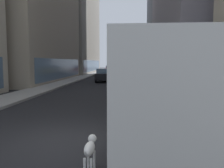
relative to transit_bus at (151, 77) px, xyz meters
name	(u,v)px	position (x,y,z in m)	size (l,w,h in m)	color
ground_plane	(119,75)	(-2.80, 31.82, -1.78)	(120.00, 120.00, 0.00)	black
sidewalk_left	(88,75)	(-8.50, 31.82, -1.70)	(2.40, 110.00, 0.15)	gray
sidewalk_right	(151,75)	(2.90, 31.82, -1.70)	(2.40, 110.00, 0.15)	#9E9991
transit_bus	(151,77)	(0.00, 0.00, 0.00)	(2.78, 11.53, 3.05)	silver
car_white_van	(133,69)	(0.00, 44.58, -0.95)	(1.84, 4.38, 1.62)	silver
car_red_coupe	(110,69)	(-5.60, 44.21, -0.96)	(1.71, 4.48, 1.62)	red
car_black_suv	(104,75)	(-4.00, 18.16, -0.96)	(1.78, 4.20, 1.62)	black
car_yellow_taxi	(126,71)	(-1.60, 33.75, -0.95)	(1.89, 4.48, 1.62)	yellow
car_blue_hatchback	(123,77)	(-1.60, 15.04, -0.95)	(1.81, 4.33, 1.62)	#4C6BB7
dalmatian_dog	(90,148)	(-1.73, -4.92, -1.26)	(0.22, 0.96, 0.72)	white
traffic_light_near	(205,61)	(2.10, -0.37, 0.66)	(0.24, 0.41, 3.40)	black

